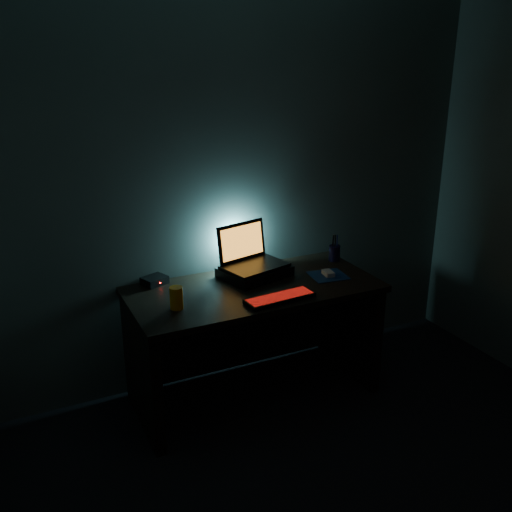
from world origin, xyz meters
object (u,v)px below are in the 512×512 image
Objects in this scene: router at (154,280)px; pen_cup at (334,253)px; mouse at (328,273)px; juice_glass at (176,298)px; keyboard at (280,298)px; laptop at (249,256)px.

pen_cup is at bearing -26.52° from router.
juice_glass reaches higher than mouse.
juice_glass is at bearing -108.88° from router.
keyboard is at bearing -149.00° from mouse.
juice_glass is (-0.56, 0.15, 0.05)m from keyboard.
pen_cup reaches higher than router.
router is at bearing 156.14° from laptop.
laptop is 0.65m from juice_glass.
mouse is (0.45, 0.20, 0.00)m from keyboard.
mouse is at bearing 18.95° from keyboard.
pen_cup is (0.63, 0.41, 0.04)m from keyboard.
keyboard is at bearing -146.91° from pen_cup.
laptop is 0.62m from pen_cup.
keyboard is 0.58m from juice_glass.
mouse is 0.85× the size of pen_cup.
keyboard is 0.76m from pen_cup.
laptop reaches higher than keyboard.
router is at bearing 174.03° from pen_cup.
mouse is at bearing 2.75° from juice_glass.
pen_cup reaches higher than keyboard.
laptop is 1.03× the size of keyboard.
pen_cup reaches higher than mouse.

